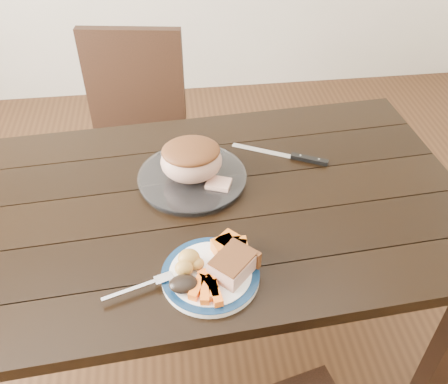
{
  "coord_description": "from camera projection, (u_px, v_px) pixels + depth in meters",
  "views": [
    {
      "loc": [
        -0.05,
        -1.08,
        1.73
      ],
      "look_at": [
        0.08,
        -0.02,
        0.8
      ],
      "focal_mm": 40.0,
      "sensor_mm": 36.0,
      "label": 1
    }
  ],
  "objects": [
    {
      "name": "dinner_plate",
      "position": [
        210.0,
        276.0,
        1.24
      ],
      "size": [
        0.25,
        0.25,
        0.02
      ],
      "primitive_type": "cylinder",
      "color": "white",
      "rests_on": "dining_table"
    },
    {
      "name": "chair_far",
      "position": [
        135.0,
        131.0,
        2.14
      ],
      "size": [
        0.48,
        0.49,
        0.93
      ],
      "rotation": [
        0.0,
        0.0,
        2.99
      ],
      "color": "black",
      "rests_on": "ground"
    },
    {
      "name": "pumpkin_wedges",
      "position": [
        231.0,
        247.0,
        1.27
      ],
      "size": [
        0.09,
        0.09,
        0.04
      ],
      "color": "orange",
      "rests_on": "dinner_plate"
    },
    {
      "name": "serving_platter",
      "position": [
        192.0,
        179.0,
        1.52
      ],
      "size": [
        0.32,
        0.32,
        0.02
      ],
      "primitive_type": "cylinder",
      "color": "white",
      "rests_on": "dining_table"
    },
    {
      "name": "ground",
      "position": [
        203.0,
        344.0,
        1.95
      ],
      "size": [
        4.0,
        4.0,
        0.0
      ],
      "primitive_type": "plane",
      "color": "#472B16",
      "rests_on": "ground"
    },
    {
      "name": "carrot_batons",
      "position": [
        208.0,
        288.0,
        1.18
      ],
      "size": [
        0.08,
        0.11,
        0.02
      ],
      "color": "orange",
      "rests_on": "dinner_plate"
    },
    {
      "name": "fork",
      "position": [
        143.0,
        286.0,
        1.2
      ],
      "size": [
        0.17,
        0.07,
        0.0
      ],
      "rotation": [
        0.0,
        0.0,
        0.31
      ],
      "color": "silver",
      "rests_on": "dinner_plate"
    },
    {
      "name": "dining_table",
      "position": [
        197.0,
        225.0,
        1.52
      ],
      "size": [
        1.66,
        1.01,
        0.75
      ],
      "rotation": [
        0.0,
        0.0,
        0.07
      ],
      "color": "black",
      "rests_on": "ground"
    },
    {
      "name": "pork_slice",
      "position": [
        233.0,
        265.0,
        1.22
      ],
      "size": [
        0.13,
        0.13,
        0.05
      ],
      "primitive_type": "cube",
      "rotation": [
        0.0,
        0.0,
        0.8
      ],
      "color": "tan",
      "rests_on": "dinner_plate"
    },
    {
      "name": "plate_rim",
      "position": [
        210.0,
        273.0,
        1.24
      ],
      "size": [
        0.25,
        0.25,
        0.02
      ],
      "primitive_type": "torus",
      "color": "#0D2543",
      "rests_on": "dinner_plate"
    },
    {
      "name": "cut_slice",
      "position": [
        219.0,
        184.0,
        1.48
      ],
      "size": [
        0.09,
        0.08,
        0.02
      ],
      "primitive_type": "cube",
      "rotation": [
        0.0,
        0.0,
        -0.38
      ],
      "color": "tan",
      "rests_on": "serving_platter"
    },
    {
      "name": "roasted_potatoes",
      "position": [
        189.0,
        262.0,
        1.23
      ],
      "size": [
        0.07,
        0.07,
        0.05
      ],
      "color": "gold",
      "rests_on": "dinner_plate"
    },
    {
      "name": "dark_mushroom",
      "position": [
        184.0,
        284.0,
        1.19
      ],
      "size": [
        0.07,
        0.05,
        0.03
      ],
      "primitive_type": "ellipsoid",
      "color": "black",
      "rests_on": "dinner_plate"
    },
    {
      "name": "roast_joint",
      "position": [
        191.0,
        161.0,
        1.48
      ],
      "size": [
        0.18,
        0.16,
        0.12
      ],
      "primitive_type": "ellipsoid",
      "color": "tan",
      "rests_on": "serving_platter"
    },
    {
      "name": "carving_knife",
      "position": [
        297.0,
        157.0,
        1.61
      ],
      "size": [
        0.3,
        0.16,
        0.01
      ],
      "rotation": [
        0.0,
        0.0,
        -0.46
      ],
      "color": "silver",
      "rests_on": "dining_table"
    }
  ]
}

